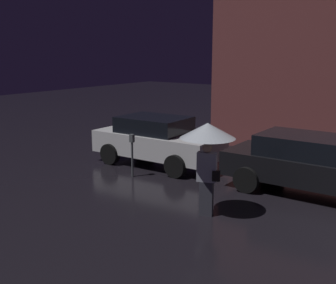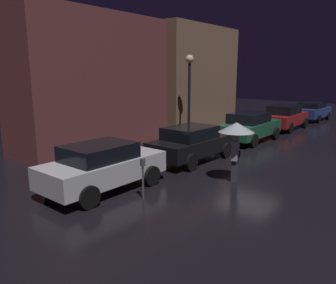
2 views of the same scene
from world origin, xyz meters
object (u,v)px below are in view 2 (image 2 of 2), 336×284
at_px(parked_car_blue, 312,111).
at_px(pedestrian_with_umbrella, 236,133).
at_px(parked_car_black, 192,143).
at_px(parked_car_green, 250,126).
at_px(parking_meter, 143,174).
at_px(street_lamp_near, 189,81).
at_px(parked_car_white, 103,166).
at_px(parked_car_red, 285,117).

relative_size(parked_car_blue, pedestrian_with_umbrella, 1.98).
height_order(parked_car_black, parked_car_green, parked_car_green).
distance_m(parked_car_green, parking_meter, 9.79).
distance_m(parking_meter, street_lamp_near, 9.05).
relative_size(parked_car_black, street_lamp_near, 0.91).
height_order(parked_car_white, parking_meter, parked_car_white).
bearing_deg(parked_car_green, street_lamp_near, 126.11).
bearing_deg(parking_meter, parked_car_green, 8.68).
height_order(pedestrian_with_umbrella, parking_meter, pedestrian_with_umbrella).
bearing_deg(parked_car_white, parked_car_blue, -0.81).
distance_m(parked_car_white, parked_car_green, 9.92).
xyz_separation_m(parked_car_white, parking_meter, (0.24, -1.50, -0.02)).
height_order(parking_meter, street_lamp_near, street_lamp_near).
bearing_deg(street_lamp_near, parked_car_white, -162.00).
bearing_deg(parking_meter, parked_car_white, 99.21).
distance_m(parked_car_green, parked_car_blue, 10.54).
distance_m(parked_car_red, parking_meter, 14.83).
xyz_separation_m(parked_car_black, pedestrian_with_umbrella, (-1.30, -2.75, 0.90)).
distance_m(parked_car_red, street_lamp_near, 7.87).
height_order(parked_car_blue, pedestrian_with_umbrella, pedestrian_with_umbrella).
xyz_separation_m(parked_car_red, parked_car_blue, (5.46, -0.04, -0.07)).
bearing_deg(parked_car_white, parked_car_red, -0.68).
height_order(parked_car_red, parking_meter, parked_car_red).
height_order(parked_car_red, pedestrian_with_umbrella, pedestrian_with_umbrella).
relative_size(parked_car_green, parked_car_blue, 1.10).
distance_m(parked_car_green, parked_car_red, 5.07).
height_order(parked_car_blue, street_lamp_near, street_lamp_near).
height_order(parked_car_black, parked_car_blue, parked_car_black).
relative_size(parked_car_white, parked_car_red, 0.90).
xyz_separation_m(parked_car_green, street_lamp_near, (-1.98, 2.61, 2.38)).
bearing_deg(parked_car_black, parking_meter, -160.97).
bearing_deg(parked_car_black, parked_car_red, 0.56).
distance_m(parked_car_red, pedestrian_with_umbrella, 11.99).
bearing_deg(parked_car_black, parked_car_green, 0.16).
bearing_deg(parking_meter, parked_car_red, 5.93).
xyz_separation_m(parked_car_blue, parking_meter, (-20.22, -1.49, 0.01)).
bearing_deg(street_lamp_near, parked_car_blue, -11.69).
distance_m(parked_car_white, parked_car_black, 4.68).
height_order(parked_car_green, pedestrian_with_umbrella, pedestrian_with_umbrella).
xyz_separation_m(parked_car_green, parked_car_red, (5.07, 0.05, 0.00)).
xyz_separation_m(pedestrian_with_umbrella, parking_meter, (-3.13, 1.25, -0.91)).
bearing_deg(parked_car_white, parked_car_black, -0.87).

